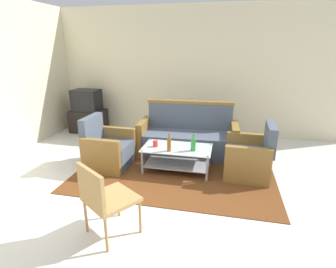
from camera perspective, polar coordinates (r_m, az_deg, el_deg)
name	(u,v)px	position (r m, az deg, el deg)	size (l,w,h in m)	color
ground_plane	(168,201)	(3.65, 0.06, -14.17)	(14.00, 14.00, 0.00)	silver
wall_back	(198,72)	(6.12, 6.40, 13.05)	(6.52, 0.12, 2.80)	beige
rug	(176,169)	(4.47, 1.68, -7.56)	(3.14, 2.26, 0.01)	brown
couch	(188,138)	(5.01, 4.30, -0.83)	(1.83, 0.80, 0.96)	#4C5666
armchair_left	(108,150)	(4.62, -12.73, -3.33)	(0.72, 0.78, 0.85)	#4C5666
armchair_right	(249,158)	(4.37, 16.98, -5.00)	(0.72, 0.78, 0.85)	#4C5666
coffee_table	(177,155)	(4.33, 1.93, -4.62)	(1.10, 0.60, 0.40)	silver
bottle_green	(193,144)	(4.13, 5.44, -2.20)	(0.08, 0.08, 0.28)	#2D8C38
bottle_brown	(169,144)	(4.09, 0.23, -2.22)	(0.06, 0.06, 0.29)	brown
cup	(155,144)	(4.30, -2.72, -2.08)	(0.08, 0.08, 0.10)	red
tv_stand	(89,121)	(6.61, -16.64, 2.73)	(0.80, 0.50, 0.52)	black
television	(87,100)	(6.51, -17.03, 6.98)	(0.61, 0.45, 0.48)	black
wicker_chair	(103,196)	(2.89, -13.68, -12.77)	(0.67, 0.67, 0.84)	#AD844C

